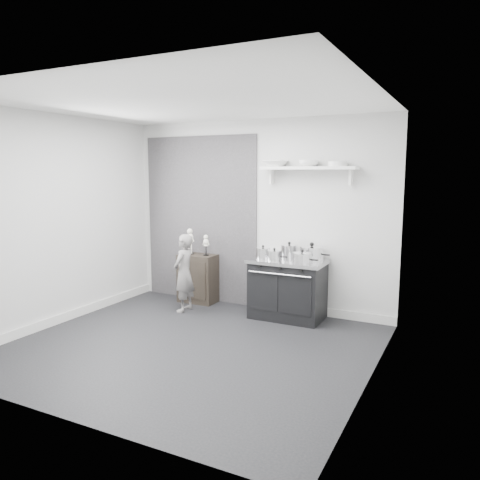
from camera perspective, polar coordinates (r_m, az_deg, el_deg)
name	(u,v)px	position (r m, az deg, el deg)	size (l,w,h in m)	color
ground	(191,346)	(5.50, -6.04, -12.74)	(4.00, 4.00, 0.00)	black
room_shell	(189,202)	(5.31, -6.25, 4.68)	(4.02, 3.62, 2.71)	beige
wall_shelf	(308,169)	(6.30, 8.33, 8.58)	(1.30, 0.26, 0.24)	white
stove	(288,289)	(6.37, 5.82, -5.92)	(1.01, 0.63, 0.81)	black
side_cabinet	(198,278)	(7.15, -5.16, -4.67)	(0.56, 0.33, 0.73)	black
child	(184,273)	(6.67, -6.84, -4.01)	(0.40, 0.26, 1.11)	slate
pot_front_left	(263,253)	(6.27, 2.83, -1.62)	(0.28, 0.19, 0.19)	silver
pot_back_left	(289,251)	(6.42, 6.02, -1.34)	(0.32, 0.24, 0.22)	silver
pot_back_right	(312,253)	(6.28, 8.73, -1.58)	(0.41, 0.32, 0.24)	silver
pot_front_right	(302,258)	(5.99, 7.60, -2.22)	(0.33, 0.24, 0.18)	silver
pot_front_center	(274,256)	(6.16, 4.21, -1.90)	(0.28, 0.19, 0.17)	silver
skeleton_full	(190,239)	(7.11, -6.11, 0.09)	(0.13, 0.08, 0.45)	silver
skeleton_torso	(206,244)	(6.97, -4.17, -0.44)	(0.10, 0.06, 0.36)	silver
bowl_large	(275,164)	(6.46, 4.32, 9.27)	(0.33, 0.33, 0.08)	white
bowl_small	(308,163)	(6.30, 8.34, 9.24)	(0.26, 0.26, 0.08)	white
plate_stack	(338,164)	(6.18, 11.81, 9.07)	(0.24, 0.24, 0.06)	white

